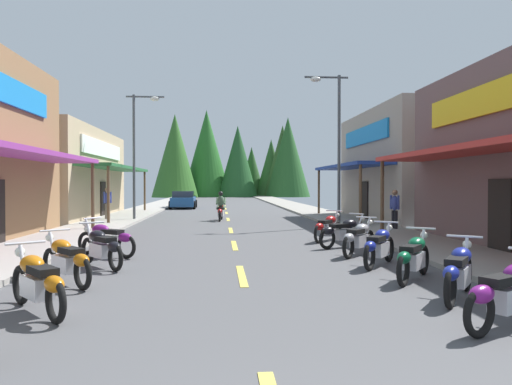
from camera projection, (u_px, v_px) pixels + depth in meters
ground at (227, 215)px, 31.58m from camera, size 9.14×89.71×0.10m
sidewalk_left at (134, 214)px, 31.13m from camera, size 2.77×89.71×0.12m
sidewalk_right at (317, 213)px, 32.03m from camera, size 2.77×89.71×0.12m
centerline_dashes at (226, 211)px, 35.73m from camera, size 0.16×67.51×0.01m
storefront_left_far at (31, 174)px, 28.18m from camera, size 9.97×12.90×5.13m
storefront_right_far at (434, 166)px, 26.29m from camera, size 9.41×10.44×5.86m
streetlamp_left at (139, 140)px, 25.60m from camera, size 1.99×0.30×6.67m
streetlamp_right at (333, 130)px, 22.08m from camera, size 1.99×0.30×6.91m
motorcycle_parked_right_0 at (510, 292)px, 6.53m from camera, size 1.90×1.16×1.04m
motorcycle_parked_right_1 at (459, 271)px, 8.18m from camera, size 1.36×1.77×1.04m
motorcycle_parked_right_2 at (414, 256)px, 9.79m from camera, size 1.38×1.76×1.04m
motorcycle_parked_right_3 at (379, 246)px, 11.48m from camera, size 1.34×1.79×1.04m
motorcycle_parked_right_4 at (359, 238)px, 13.20m from camera, size 1.40×1.74×1.04m
motorcycle_parked_right_5 at (344, 232)px, 14.89m from camera, size 1.89×1.19×1.04m
motorcycle_parked_right_6 at (328, 227)px, 16.54m from camera, size 1.37×1.77×1.04m
motorcycle_parked_left_1 at (37, 281)px, 7.27m from camera, size 1.41×1.74×1.04m
motorcycle_parked_left_2 at (66, 259)px, 9.39m from camera, size 1.45×1.71×1.04m
motorcycle_parked_left_3 at (101, 247)px, 11.31m from camera, size 1.38×1.76×1.04m
motorcycle_parked_left_4 at (107, 238)px, 13.03m from camera, size 1.83×1.28×1.04m
rider_cruising_lead at (221, 208)px, 25.91m from camera, size 0.60×2.14×1.57m
pedestrian_waiting at (107, 201)px, 25.64m from camera, size 0.41×0.50×1.79m
pedestrian_strolling at (395, 207)px, 19.95m from camera, size 0.36×0.55×1.72m
parked_car_curbside at (183, 200)px, 39.05m from camera, size 2.09×4.31×1.40m
treeline_backdrop at (237, 158)px, 75.92m from camera, size 24.24×11.21×13.74m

